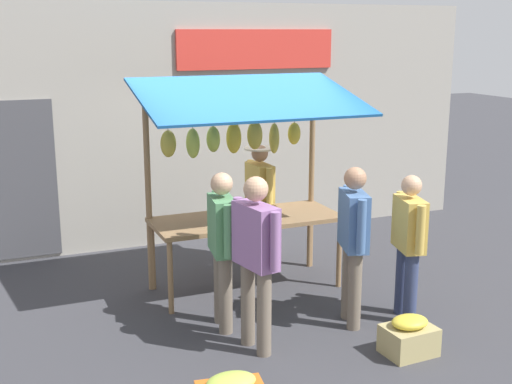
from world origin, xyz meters
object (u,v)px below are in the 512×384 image
(vendor_with_sunhat, at_px, (260,195))
(produce_crate_near, at_px, (409,337))
(shopper_in_grey_tee, at_px, (256,251))
(shopper_with_shopping_bag, at_px, (222,240))
(shopper_with_ponytail, at_px, (409,238))
(shopper_in_striped_shirt, at_px, (353,234))
(market_stall, at_px, (244,159))

(vendor_with_sunhat, relative_size, produce_crate_near, 3.20)
(shopper_in_grey_tee, bearing_deg, produce_crate_near, -127.21)
(shopper_with_shopping_bag, xyz_separation_m, shopper_with_ponytail, (-1.88, 0.54, -0.05))
(vendor_with_sunhat, xyz_separation_m, shopper_with_shopping_bag, (1.13, 1.69, 0.02))
(shopper_with_shopping_bag, distance_m, shopper_in_striped_shirt, 1.34)
(shopper_with_shopping_bag, relative_size, shopper_in_striped_shirt, 0.98)
(shopper_with_shopping_bag, bearing_deg, vendor_with_sunhat, -25.00)
(market_stall, height_order, produce_crate_near, market_stall)
(shopper_in_grey_tee, height_order, shopper_with_shopping_bag, shopper_in_grey_tee)
(market_stall, xyz_separation_m, shopper_with_ponytail, (-1.25, 1.53, -0.66))
(shopper_with_shopping_bag, bearing_deg, market_stall, -23.68)
(shopper_with_shopping_bag, xyz_separation_m, shopper_in_striped_shirt, (-1.27, 0.42, 0.03))
(shopper_with_ponytail, bearing_deg, shopper_in_striped_shirt, 93.53)
(market_stall, height_order, shopper_in_striped_shirt, market_stall)
(shopper_with_shopping_bag, height_order, produce_crate_near, shopper_with_shopping_bag)
(vendor_with_sunhat, bearing_deg, market_stall, -37.07)
(vendor_with_sunhat, height_order, shopper_with_shopping_bag, shopper_with_shopping_bag)
(shopper_with_ponytail, distance_m, produce_crate_near, 1.11)
(shopper_in_striped_shirt, xyz_separation_m, produce_crate_near, (-0.15, 0.82, -0.80))
(shopper_with_ponytail, relative_size, shopper_in_striped_shirt, 0.93)
(shopper_in_striped_shirt, bearing_deg, produce_crate_near, -152.48)
(market_stall, bearing_deg, shopper_in_striped_shirt, 114.57)
(vendor_with_sunhat, xyz_separation_m, shopper_in_striped_shirt, (-0.15, 2.11, 0.05))
(produce_crate_near, bearing_deg, shopper_with_ponytail, -122.40)
(shopper_with_ponytail, bearing_deg, shopper_with_shopping_bag, 88.19)
(market_stall, bearing_deg, produce_crate_near, 109.68)
(vendor_with_sunhat, relative_size, shopper_with_shopping_bag, 0.97)
(market_stall, relative_size, vendor_with_sunhat, 1.57)
(vendor_with_sunhat, relative_size, shopper_in_grey_tee, 0.93)
(market_stall, distance_m, shopper_in_striped_shirt, 1.66)
(shopper_in_grey_tee, distance_m, shopper_with_shopping_bag, 0.61)
(shopper_with_shopping_bag, bearing_deg, produce_crate_near, -122.42)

